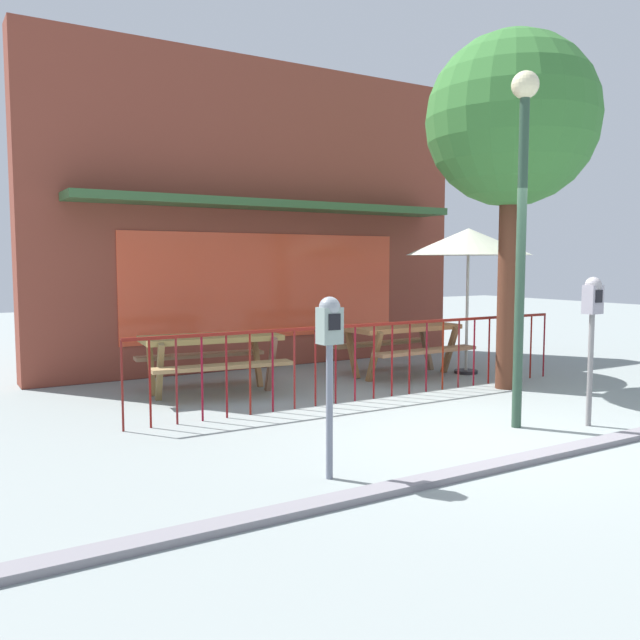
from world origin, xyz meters
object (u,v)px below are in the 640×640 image
Objects in this scene: picnic_table_right at (402,336)px; patio_umbrella at (468,242)px; street_tree at (512,123)px; picnic_table_left at (211,348)px; parking_meter_far at (592,311)px; parking_meter_near at (330,339)px; street_lamp at (522,196)px.

patio_umbrella is at bearing -21.07° from picnic_table_right.
picnic_table_right is 3.42m from street_tree.
picnic_table_left and picnic_table_right have the same top height.
street_tree is at bearing -108.59° from patio_umbrella.
street_tree is (0.82, 1.96, 2.37)m from parking_meter_far.
parking_meter_near reaches higher than picnic_table_left.
parking_meter_near is (-4.51, -3.19, -0.90)m from patio_umbrella.
parking_meter_far is 0.33× the size of street_tree.
patio_umbrella is 0.47× the size of street_tree.
street_lamp is (2.58, 0.39, 1.28)m from parking_meter_near.
street_tree reaches higher than patio_umbrella.
picnic_table_right is at bearing 86.05° from parking_meter_far.
picnic_table_right is 0.50× the size of street_lamp.
parking_meter_far is (3.28, 0.04, 0.09)m from parking_meter_near.
street_tree is 1.30× the size of street_lamp.
street_tree is at bearing -69.70° from picnic_table_right.
picnic_table_left is 0.53× the size of street_lamp.
street_lamp reaches higher than patio_umbrella.
parking_meter_near is 0.31× the size of street_tree.
parking_meter_near is at bearing -179.35° from parking_meter_far.
picnic_table_right is 3.77m from street_lamp.
parking_meter_far is at bearing 0.65° from parking_meter_near.
street_tree is at bearing -26.16° from picnic_table_left.
street_tree is (4.11, 1.99, 2.46)m from parking_meter_near.
picnic_table_left is 1.22× the size of parking_meter_far.
parking_meter_near is 0.93× the size of parking_meter_far.
patio_umbrella reaches higher than picnic_table_right.
street_tree is 2.51m from street_lamp.
parking_meter_near reaches higher than picnic_table_right.
patio_umbrella is at bearing 55.34° from street_lamp.
street_tree is at bearing 46.30° from street_lamp.
picnic_table_left is at bearing 171.76° from patio_umbrella.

